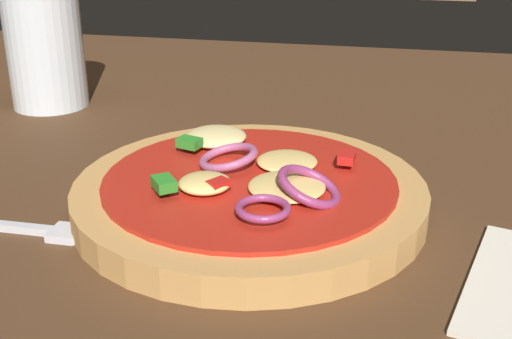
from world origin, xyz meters
The scene contains 4 objects.
dining_table centered at (0.00, 0.00, 0.01)m, with size 1.19×1.00×0.03m.
pizza centered at (-0.04, 0.01, 0.04)m, with size 0.23×0.23×0.04m.
fork centered at (-0.18, -0.05, 0.03)m, with size 0.19×0.02×0.00m.
beer_glass centered at (-0.27, 0.19, 0.08)m, with size 0.07×0.07×0.11m.
Camera 1 is at (0.04, -0.37, 0.22)m, focal length 47.39 mm.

